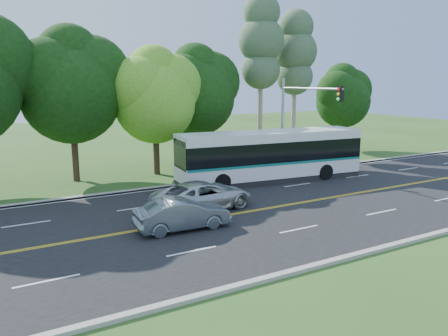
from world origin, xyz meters
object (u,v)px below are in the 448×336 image
transit_bus (270,156)px  suv (203,196)px  sedan (183,214)px  traffic_signal (299,112)px

transit_bus → suv: bearing=-144.7°
sedan → suv: suv is taller
transit_bus → sedan: 11.41m
sedan → traffic_signal: bearing=-59.2°
sedan → suv: (2.23, 2.35, 0.05)m
sedan → suv: size_ratio=0.79×
transit_bus → suv: (-7.20, -4.02, -0.91)m
traffic_signal → suv: traffic_signal is taller
sedan → suv: bearing=-40.9°
sedan → transit_bus: bearing=-53.3°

